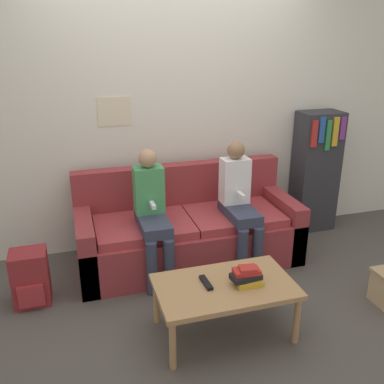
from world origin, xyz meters
The scene contains 10 objects.
ground_plane centered at (0.00, 0.00, 0.00)m, with size 10.00×10.00×0.00m, color #4C4742.
wall_back centered at (0.00, 0.99, 1.30)m, with size 8.00×0.06×2.60m.
couch centered at (0.00, 0.51, 0.28)m, with size 1.93×0.78×0.82m.
coffee_table centered at (-0.04, -0.54, 0.34)m, with size 0.92×0.55×0.38m.
person_left centered at (-0.35, 0.32, 0.59)m, with size 0.24×0.54×1.08m.
person_right centered at (0.41, 0.32, 0.59)m, with size 0.24×0.54×1.09m.
tv_remote centered at (-0.16, -0.51, 0.39)m, with size 0.05×0.17×0.02m.
book_stack centered at (0.10, -0.58, 0.44)m, with size 0.21×0.14×0.13m.
bookshelf centered at (1.44, 0.79, 0.62)m, with size 0.42×0.30×1.23m.
backpack centered at (-1.32, 0.20, 0.21)m, with size 0.27×0.26×0.43m.
Camera 1 is at (-0.95, -2.82, 1.95)m, focal length 40.00 mm.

